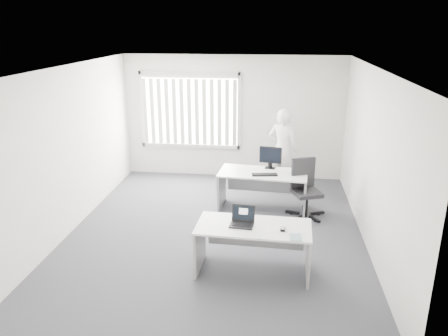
# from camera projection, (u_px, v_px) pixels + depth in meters

# --- Properties ---
(ground) EXTENTS (6.00, 6.00, 0.00)m
(ground) POSITION_uv_depth(u_px,v_px,m) (216.00, 232.00, 7.58)
(ground) COLOR #4F4E55
(ground) RESTS_ON ground
(wall_back) EXTENTS (5.00, 0.02, 2.80)m
(wall_back) POSITION_uv_depth(u_px,v_px,m) (233.00, 118.00, 9.96)
(wall_back) COLOR beige
(wall_back) RESTS_ON ground
(wall_front) EXTENTS (5.00, 0.02, 2.80)m
(wall_front) POSITION_uv_depth(u_px,v_px,m) (173.00, 241.00, 4.31)
(wall_front) COLOR beige
(wall_front) RESTS_ON ground
(wall_left) EXTENTS (0.02, 6.00, 2.80)m
(wall_left) POSITION_uv_depth(u_px,v_px,m) (70.00, 150.00, 7.42)
(wall_left) COLOR beige
(wall_left) RESTS_ON ground
(wall_right) EXTENTS (0.02, 6.00, 2.80)m
(wall_right) POSITION_uv_depth(u_px,v_px,m) (373.00, 160.00, 6.85)
(wall_right) COLOR beige
(wall_right) RESTS_ON ground
(ceiling) EXTENTS (5.00, 6.00, 0.02)m
(ceiling) POSITION_uv_depth(u_px,v_px,m) (215.00, 68.00, 6.70)
(ceiling) COLOR silver
(ceiling) RESTS_ON wall_back
(window) EXTENTS (2.32, 0.06, 1.76)m
(window) POSITION_uv_depth(u_px,v_px,m) (190.00, 110.00, 9.99)
(window) COLOR #B5B5B0
(window) RESTS_ON wall_back
(blinds) EXTENTS (2.20, 0.10, 1.50)m
(blinds) POSITION_uv_depth(u_px,v_px,m) (189.00, 112.00, 9.95)
(blinds) COLOR silver
(blinds) RESTS_ON wall_back
(desk_near) EXTENTS (1.64, 0.82, 0.74)m
(desk_near) POSITION_uv_depth(u_px,v_px,m) (253.00, 239.00, 6.21)
(desk_near) COLOR white
(desk_near) RESTS_ON ground
(desk_far) EXTENTS (1.72, 0.91, 0.76)m
(desk_far) POSITION_uv_depth(u_px,v_px,m) (263.00, 183.00, 8.36)
(desk_far) COLOR white
(desk_far) RESTS_ON ground
(office_chair) EXTENTS (0.80, 0.80, 1.09)m
(office_chair) POSITION_uv_depth(u_px,v_px,m) (305.00, 199.00, 8.14)
(office_chair) COLOR black
(office_chair) RESTS_ON ground
(person) EXTENTS (0.75, 0.63, 1.76)m
(person) POSITION_uv_depth(u_px,v_px,m) (283.00, 149.00, 9.35)
(person) COLOR white
(person) RESTS_ON ground
(laptop) EXTENTS (0.36, 0.32, 0.26)m
(laptop) POSITION_uv_depth(u_px,v_px,m) (242.00, 218.00, 6.10)
(laptop) COLOR black
(laptop) RESTS_ON desk_near
(paper_sheet) EXTENTS (0.33, 0.28, 0.00)m
(paper_sheet) POSITION_uv_depth(u_px,v_px,m) (276.00, 228.00, 6.08)
(paper_sheet) COLOR white
(paper_sheet) RESTS_ON desk_near
(mouse) EXTENTS (0.07, 0.11, 0.05)m
(mouse) POSITION_uv_depth(u_px,v_px,m) (283.00, 229.00, 6.01)
(mouse) COLOR silver
(mouse) RESTS_ON paper_sheet
(booklet) EXTENTS (0.16, 0.22, 0.01)m
(booklet) POSITION_uv_depth(u_px,v_px,m) (296.00, 237.00, 5.81)
(booklet) COLOR silver
(booklet) RESTS_ON desk_near
(keyboard) EXTENTS (0.49, 0.22, 0.02)m
(keyboard) POSITION_uv_depth(u_px,v_px,m) (265.00, 175.00, 8.13)
(keyboard) COLOR black
(keyboard) RESTS_ON desk_far
(monitor) EXTENTS (0.45, 0.20, 0.43)m
(monitor) POSITION_uv_depth(u_px,v_px,m) (270.00, 158.00, 8.45)
(monitor) COLOR black
(monitor) RESTS_ON desk_far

